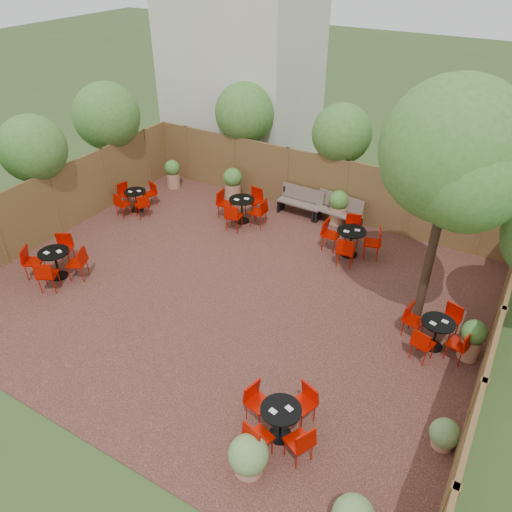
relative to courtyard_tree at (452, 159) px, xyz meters
The scene contains 13 objects.
ground 6.09m from the courtyard_tree, 162.93° to the right, with size 80.00×80.00×0.00m, color #354F23.
courtyard_paving 6.08m from the courtyard_tree, 162.93° to the right, with size 12.00×10.00×0.02m, color #321914.
fence_back 6.45m from the courtyard_tree, 139.95° to the left, with size 12.00×0.08×2.00m, color brown.
fence_left 10.88m from the courtyard_tree, behind, with size 0.08×10.00×2.00m, color brown.
fence_right 3.70m from the courtyard_tree, 39.16° to the right, with size 0.08×10.00×2.00m, color brown.
neighbour_building 11.08m from the courtyard_tree, 143.05° to the left, with size 5.00×4.00×8.00m, color beige.
overhang_foliage 5.54m from the courtyard_tree, 160.42° to the left, with size 15.48×10.74×2.74m.
courtyard_tree is the anchor object (origin of this frame).
park_bench_left 6.70m from the courtyard_tree, 144.69° to the left, with size 1.47×0.50×0.90m.
park_bench_right 5.88m from the courtyard_tree, 135.55° to the left, with size 1.58×0.67×0.95m.
bistro_tables 5.81m from the courtyard_tree, behind, with size 11.40×7.96×0.91m.
planters 6.50m from the courtyard_tree, 154.29° to the left, with size 11.25×4.57×1.15m.
low_shrubs 6.15m from the courtyard_tree, 91.58° to the right, with size 3.33×2.85×0.75m.
Camera 1 is at (5.68, -8.33, 7.74)m, focal length 35.04 mm.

